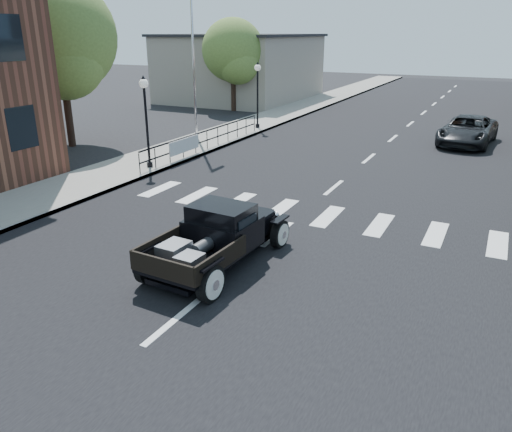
% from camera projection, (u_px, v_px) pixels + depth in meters
% --- Properties ---
extents(ground, '(120.00, 120.00, 0.00)m').
position_uv_depth(ground, '(245.00, 262.00, 12.44)').
color(ground, black).
rests_on(ground, ground).
extents(road, '(14.00, 80.00, 0.02)m').
position_uv_depth(road, '(384.00, 146.00, 25.01)').
color(road, black).
rests_on(road, ground).
extents(road_markings, '(12.00, 60.00, 0.06)m').
position_uv_depth(road_markings, '(356.00, 169.00, 20.82)').
color(road_markings, silver).
rests_on(road_markings, ground).
extents(sidewalk_left, '(3.00, 80.00, 0.15)m').
position_uv_depth(sidewalk_left, '(236.00, 130.00, 28.55)').
color(sidewalk_left, '#99968B').
rests_on(sidewalk_left, ground).
extents(low_building_left, '(10.00, 12.00, 5.00)m').
position_uv_depth(low_building_left, '(242.00, 69.00, 41.33)').
color(low_building_left, gray).
rests_on(low_building_left, ground).
extents(railing, '(0.08, 10.00, 1.00)m').
position_uv_depth(railing, '(207.00, 138.00, 23.65)').
color(railing, black).
rests_on(railing, sidewalk_left).
extents(banner, '(0.04, 2.20, 0.60)m').
position_uv_depth(banner, '(185.00, 151.00, 22.01)').
color(banner, silver).
rests_on(banner, sidewalk_left).
extents(lamp_post_b, '(0.36, 0.36, 3.65)m').
position_uv_depth(lamp_post_b, '(147.00, 123.00, 19.97)').
color(lamp_post_b, black).
rests_on(lamp_post_b, sidewalk_left).
extents(lamp_post_c, '(0.36, 0.36, 3.65)m').
position_uv_depth(lamp_post_c, '(258.00, 96.00, 28.35)').
color(lamp_post_c, black).
rests_on(lamp_post_c, sidewalk_left).
extents(flagpole, '(0.12, 0.12, 11.13)m').
position_uv_depth(flagpole, '(192.00, 24.00, 24.36)').
color(flagpole, silver).
rests_on(flagpole, sidewalk_left).
extents(big_tree_near, '(5.37, 5.37, 7.88)m').
position_uv_depth(big_tree_near, '(62.00, 64.00, 23.64)').
color(big_tree_near, '#526D2E').
rests_on(big_tree_near, ground).
extents(big_tree_far, '(4.32, 4.32, 6.34)m').
position_uv_depth(big_tree_far, '(233.00, 65.00, 35.02)').
color(big_tree_far, '#526D2E').
rests_on(big_tree_far, ground).
extents(hotrod_pickup, '(2.32, 4.55, 1.54)m').
position_uv_depth(hotrod_pickup, '(217.00, 236.00, 12.03)').
color(hotrod_pickup, black).
rests_on(hotrod_pickup, ground).
extents(second_car, '(2.76, 5.25, 1.41)m').
position_uv_depth(second_car, '(468.00, 131.00, 25.12)').
color(second_car, black).
rests_on(second_car, ground).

